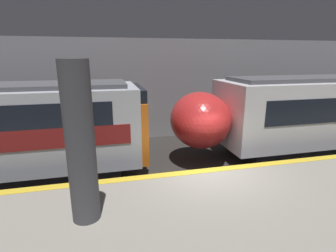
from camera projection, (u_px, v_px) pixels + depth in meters
ground_plane at (206, 195)px, 8.53m from camera, size 120.00×120.00×0.00m
platform at (242, 225)px, 6.28m from camera, size 40.00×4.54×0.94m
station_rear_barrier at (162, 90)px, 14.04m from camera, size 50.00×0.15×5.23m
support_pillar_near at (80, 145)px, 5.34m from camera, size 0.59×0.59×3.41m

